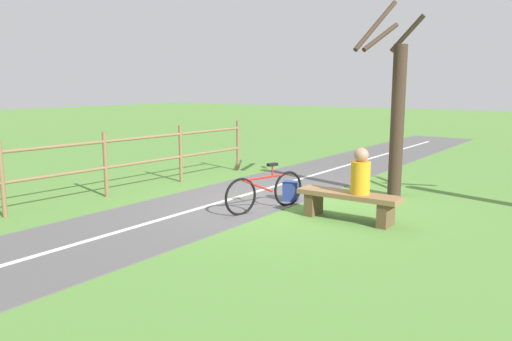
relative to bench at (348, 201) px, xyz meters
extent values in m
plane|color=#548438|center=(1.50, -0.47, -0.32)|extent=(80.00, 80.00, 0.00)
cube|color=#565454|center=(2.59, 3.53, -0.31)|extent=(3.65, 36.06, 0.02)
cube|color=silver|center=(2.59, 3.53, -0.30)|extent=(1.15, 31.99, 0.00)
cube|color=brown|center=(0.00, 0.00, 0.10)|extent=(1.71, 0.47, 0.08)
cube|color=brown|center=(-0.64, 0.01, -0.13)|extent=(0.17, 0.40, 0.38)
cube|color=brown|center=(0.64, -0.01, -0.13)|extent=(0.17, 0.40, 0.38)
cylinder|color=orange|center=(-0.19, 0.00, 0.41)|extent=(0.31, 0.31, 0.53)
sphere|color=#9E755B|center=(-0.19, 0.00, 0.77)|extent=(0.24, 0.24, 0.24)
torus|color=black|center=(1.63, 0.75, 0.01)|extent=(0.24, 0.63, 0.65)
torus|color=black|center=(1.30, -0.28, 0.01)|extent=(0.24, 0.63, 0.65)
cylinder|color=red|center=(1.46, 0.24, 0.28)|extent=(0.31, 0.88, 0.04)
cylinder|color=red|center=(1.51, 0.39, 0.14)|extent=(0.24, 0.64, 0.31)
cylinder|color=red|center=(1.42, 0.08, 0.38)|extent=(0.03, 0.03, 0.20)
cube|color=black|center=(1.42, 0.08, 0.49)|extent=(0.14, 0.21, 0.05)
cube|color=navy|center=(1.45, -0.63, -0.13)|extent=(0.34, 0.30, 0.39)
cube|color=#2A438C|center=(1.50, -0.75, -0.18)|extent=(0.20, 0.11, 0.17)
cylinder|color=brown|center=(4.36, -2.93, 0.33)|extent=(0.08, 0.08, 1.29)
cylinder|color=brown|center=(4.52, -0.94, 0.33)|extent=(0.08, 0.08, 1.29)
cylinder|color=brown|center=(4.68, 1.05, 0.33)|extent=(0.08, 0.08, 1.29)
cylinder|color=brown|center=(4.84, 3.05, 0.33)|extent=(0.08, 0.08, 1.29)
cylinder|color=#38281E|center=(-0.01, -2.23, 1.16)|extent=(0.26, 0.26, 2.96)
cylinder|color=#38281E|center=(0.57, -2.40, 3.04)|extent=(0.44, 1.25, 1.07)
cylinder|color=#38281E|center=(-0.03, -2.54, 2.86)|extent=(0.68, 0.12, 0.71)
cylinder|color=#38281E|center=(0.45, -2.39, 2.81)|extent=(0.40, 1.00, 0.62)
camera|label=1|loc=(-3.17, 7.40, 1.86)|focal=34.93mm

